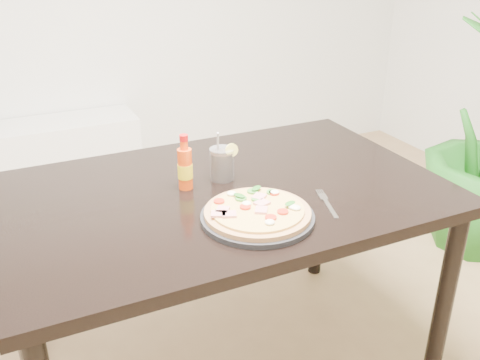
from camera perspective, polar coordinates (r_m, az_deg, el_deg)
name	(u,v)px	position (r m, az deg, el deg)	size (l,w,h in m)	color
dining_table	(224,211)	(1.76, -1.67, -3.33)	(1.40, 0.90, 0.75)	black
plate	(257,217)	(1.53, 1.87, -3.99)	(0.33, 0.33, 0.02)	black
pizza	(257,211)	(1.53, 1.86, -3.32)	(0.31, 0.31, 0.03)	tan
hot_sauce_bottle	(185,168)	(1.70, -5.88, 1.33)	(0.05, 0.05, 0.18)	#EA460D
cola_cup	(222,164)	(1.77, -1.92, 1.68)	(0.09, 0.08, 0.17)	black
fork	(327,203)	(1.64, 9.22, -2.41)	(0.07, 0.18, 0.00)	silver
plant_pot	(478,223)	(3.08, 24.06, -4.20)	(0.28, 0.28, 0.22)	brown
media_console	(18,168)	(3.37, -22.60, 1.17)	(1.40, 0.34, 0.50)	white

